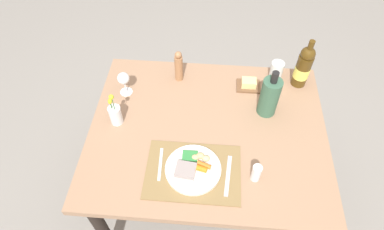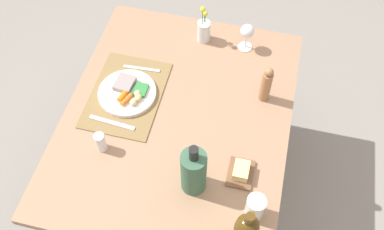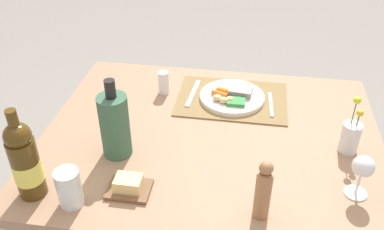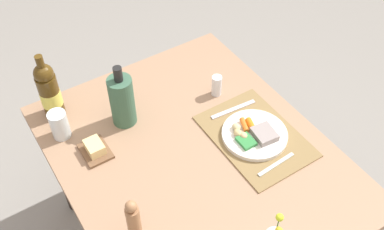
{
  "view_description": "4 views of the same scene",
  "coord_description": "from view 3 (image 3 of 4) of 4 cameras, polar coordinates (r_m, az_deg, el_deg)",
  "views": [
    {
      "loc": [
        0.0,
        -0.98,
        2.06
      ],
      "look_at": [
        -0.08,
        0.05,
        0.76
      ],
      "focal_mm": 30.76,
      "sensor_mm": 36.0,
      "label": 1
    },
    {
      "loc": [
        0.98,
        0.3,
        2.24
      ],
      "look_at": [
        0.04,
        0.08,
        0.81
      ],
      "focal_mm": 40.11,
      "sensor_mm": 36.0,
      "label": 2
    },
    {
      "loc": [
        -0.12,
        1.18,
        1.62
      ],
      "look_at": [
        0.08,
        -0.05,
        0.76
      ],
      "focal_mm": 39.24,
      "sensor_mm": 36.0,
      "label": 3
    },
    {
      "loc": [
        -0.89,
        0.59,
        2.07
      ],
      "look_at": [
        0.09,
        -0.05,
        0.82
      ],
      "focal_mm": 42.44,
      "sensor_mm": 36.0,
      "label": 4
    }
  ],
  "objects": [
    {
      "name": "dinner_plate",
      "position": [
        1.68,
        5.51,
        2.53
      ],
      "size": [
        0.26,
        0.26,
        0.04
      ],
      "color": "white",
      "rests_on": "placemat"
    },
    {
      "name": "fork",
      "position": [
        1.67,
        10.66,
        1.44
      ],
      "size": [
        0.02,
        0.17,
        0.0
      ],
      "primitive_type": "cube",
      "rotation": [
        0.0,
        0.0,
        0.06
      ],
      "color": "silver",
      "rests_on": "placemat"
    },
    {
      "name": "placemat",
      "position": [
        1.69,
        5.44,
        2.18
      ],
      "size": [
        0.43,
        0.31,
        0.01
      ],
      "primitive_type": "cube",
      "color": "olive",
      "rests_on": "dining_table"
    },
    {
      "name": "wine_glass",
      "position": [
        1.3,
        22.2,
        -6.74
      ],
      "size": [
        0.07,
        0.07,
        0.14
      ],
      "color": "white",
      "rests_on": "dining_table"
    },
    {
      "name": "salt_shaker",
      "position": [
        1.71,
        -3.89,
        4.4
      ],
      "size": [
        0.04,
        0.04,
        0.1
      ],
      "primitive_type": "cylinder",
      "color": "white",
      "rests_on": "dining_table"
    },
    {
      "name": "cooler_bottle",
      "position": [
        1.37,
        -10.46,
        -1.33
      ],
      "size": [
        0.1,
        0.1,
        0.28
      ],
      "color": "#3A6149",
      "rests_on": "dining_table"
    },
    {
      "name": "knife",
      "position": [
        1.71,
        0.15,
        2.98
      ],
      "size": [
        0.03,
        0.21,
        0.0
      ],
      "primitive_type": "cube",
      "rotation": [
        0.0,
        0.0,
        -0.08
      ],
      "color": "silver",
      "rests_on": "placemat"
    },
    {
      "name": "dining_table",
      "position": [
        1.55,
        2.52,
        -5.38
      ],
      "size": [
        1.19,
        0.96,
        0.71
      ],
      "color": "#9E795B",
      "rests_on": "ground_plane"
    },
    {
      "name": "butter_dish",
      "position": [
        1.29,
        -8.58,
        -9.51
      ],
      "size": [
        0.13,
        0.1,
        0.05
      ],
      "color": "brown",
      "rests_on": "dining_table"
    },
    {
      "name": "pepper_mill",
      "position": [
        1.17,
        9.65,
        -10.14
      ],
      "size": [
        0.05,
        0.05,
        0.2
      ],
      "color": "#A27049",
      "rests_on": "dining_table"
    },
    {
      "name": "flower_vase",
      "position": [
        1.49,
        20.76,
        -2.66
      ],
      "size": [
        0.06,
        0.06,
        0.21
      ],
      "color": "silver",
      "rests_on": "dining_table"
    },
    {
      "name": "water_tumbler",
      "position": [
        1.26,
        -16.3,
        -9.75
      ],
      "size": [
        0.07,
        0.07,
        0.12
      ],
      "color": "silver",
      "rests_on": "dining_table"
    },
    {
      "name": "wine_bottle",
      "position": [
        1.29,
        -21.75,
        -5.84
      ],
      "size": [
        0.08,
        0.08,
        0.3
      ],
      "color": "#4C3511",
      "rests_on": "dining_table"
    }
  ]
}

